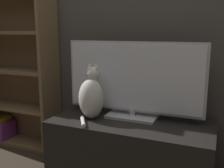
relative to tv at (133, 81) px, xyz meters
name	(u,v)px	position (x,y,z in m)	size (l,w,h in m)	color
wall_back	(146,2)	(0.02, 0.24, 0.58)	(4.80, 0.05, 2.60)	#47423D
tv_stand	(131,148)	(0.02, -0.08, -0.50)	(1.17, 0.56, 0.44)	black
tv	(133,81)	(0.00, 0.00, 0.00)	(1.05, 0.23, 0.57)	#B7B7BC
cat	(91,96)	(-0.28, -0.14, -0.11)	(0.19, 0.30, 0.42)	silver
bookshelf	(15,76)	(-1.23, 0.11, -0.06)	(0.85, 0.28, 1.43)	brown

